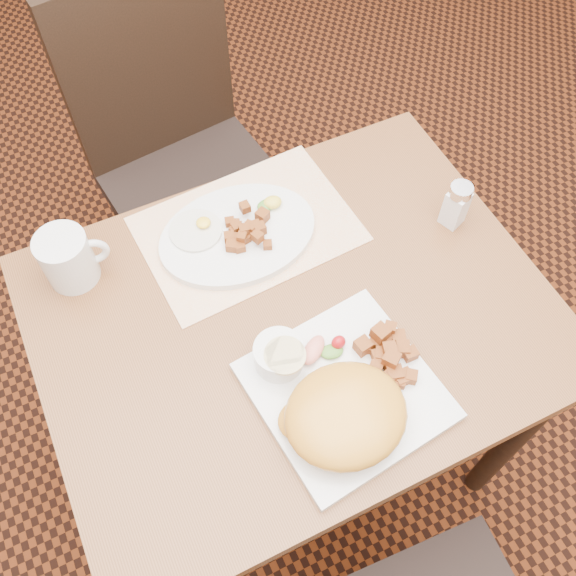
# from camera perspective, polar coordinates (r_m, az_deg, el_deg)

# --- Properties ---
(ground) EXTENTS (8.00, 8.00, 0.00)m
(ground) POSITION_cam_1_polar(r_m,az_deg,el_deg) (1.83, 0.38, -13.89)
(ground) COLOR black
(ground) RESTS_ON ground
(table) EXTENTS (0.90, 0.70, 0.75)m
(table) POSITION_cam_1_polar(r_m,az_deg,el_deg) (1.24, 0.55, -4.76)
(table) COLOR brown
(table) RESTS_ON ground
(chair_far) EXTENTS (0.47, 0.48, 0.97)m
(chair_far) POSITION_cam_1_polar(r_m,az_deg,el_deg) (1.69, -9.55, 11.97)
(chair_far) COLOR black
(chair_far) RESTS_ON ground
(placemat) EXTENTS (0.42, 0.30, 0.00)m
(placemat) POSITION_cam_1_polar(r_m,az_deg,el_deg) (1.25, -3.63, 5.25)
(placemat) COLOR white
(placemat) RESTS_ON table
(plate_square) EXTENTS (0.31, 0.31, 0.02)m
(plate_square) POSITION_cam_1_polar(r_m,az_deg,el_deg) (1.07, 5.12, -9.10)
(plate_square) COLOR silver
(plate_square) RESTS_ON table
(plate_oval) EXTENTS (0.31, 0.23, 0.02)m
(plate_oval) POSITION_cam_1_polar(r_m,az_deg,el_deg) (1.23, -4.49, 4.75)
(plate_oval) COLOR silver
(plate_oval) RESTS_ON placemat
(hollandaise_mound) EXTENTS (0.20, 0.18, 0.07)m
(hollandaise_mound) POSITION_cam_1_polar(r_m,az_deg,el_deg) (1.01, 5.05, -11.24)
(hollandaise_mound) COLOR gold
(hollandaise_mound) RESTS_ON plate_square
(ramekin) EXTENTS (0.08, 0.09, 0.05)m
(ramekin) POSITION_cam_1_polar(r_m,az_deg,el_deg) (1.06, -0.78, -5.97)
(ramekin) COLOR silver
(ramekin) RESTS_ON plate_square
(garnish_sq) EXTENTS (0.09, 0.06, 0.03)m
(garnish_sq) POSITION_cam_1_polar(r_m,az_deg,el_deg) (1.08, 3.15, -5.39)
(garnish_sq) COLOR #387223
(garnish_sq) RESTS_ON plate_square
(fried_egg) EXTENTS (0.10, 0.10, 0.02)m
(fried_egg) POSITION_cam_1_polar(r_m,az_deg,el_deg) (1.23, -8.11, 5.18)
(fried_egg) COLOR white
(fried_egg) RESTS_ON plate_oval
(garnish_ov) EXTENTS (0.05, 0.04, 0.02)m
(garnish_ov) POSITION_cam_1_polar(r_m,az_deg,el_deg) (1.25, -1.58, 7.54)
(garnish_ov) COLOR #387223
(garnish_ov) RESTS_ON plate_oval
(salt_shaker) EXTENTS (0.05, 0.05, 0.10)m
(salt_shaker) POSITION_cam_1_polar(r_m,az_deg,el_deg) (1.26, 14.75, 7.22)
(salt_shaker) COLOR white
(salt_shaker) RESTS_ON table
(coffee_mug) EXTENTS (0.12, 0.09, 0.11)m
(coffee_mug) POSITION_cam_1_polar(r_m,az_deg,el_deg) (1.21, -18.93, 2.52)
(coffee_mug) COLOR silver
(coffee_mug) RESTS_ON table
(home_fries_sq) EXTENTS (0.10, 0.11, 0.04)m
(home_fries_sq) POSITION_cam_1_polar(r_m,az_deg,el_deg) (1.08, 8.84, -6.04)
(home_fries_sq) COLOR brown
(home_fries_sq) RESTS_ON plate_square
(home_fries_ov) EXTENTS (0.11, 0.11, 0.03)m
(home_fries_ov) POSITION_cam_1_polar(r_m,az_deg,el_deg) (1.21, -3.77, 5.08)
(home_fries_ov) COLOR brown
(home_fries_ov) RESTS_ON plate_oval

